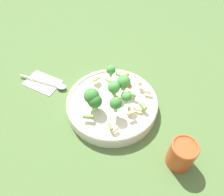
# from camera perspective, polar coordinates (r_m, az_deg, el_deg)

# --- Properties ---
(ground_plane) EXTENTS (3.00, 3.00, 0.00)m
(ground_plane) POSITION_cam_1_polar(r_m,az_deg,el_deg) (0.72, 0.00, -2.69)
(ground_plane) COLOR #4C6B38
(bowl) EXTENTS (0.29, 0.29, 0.04)m
(bowl) POSITION_cam_1_polar(r_m,az_deg,el_deg) (0.70, 0.00, -1.52)
(bowl) COLOR silver
(bowl) RESTS_ON ground_plane
(pasta_salad) EXTENTS (0.23, 0.22, 0.07)m
(pasta_salad) POSITION_cam_1_polar(r_m,az_deg,el_deg) (0.65, -0.62, 1.51)
(pasta_salad) COLOR #8CB766
(pasta_salad) RESTS_ON bowl
(cup) EXTENTS (0.07, 0.07, 0.09)m
(cup) POSITION_cam_1_polar(r_m,az_deg,el_deg) (0.61, 17.74, -13.77)
(cup) COLOR #CC4C23
(cup) RESTS_ON ground_plane
(napkin) EXTENTS (0.15, 0.14, 0.01)m
(napkin) POSITION_cam_1_polar(r_m,az_deg,el_deg) (0.83, -17.70, 3.90)
(napkin) COLOR white
(napkin) RESTS_ON ground_plane
(spoon) EXTENTS (0.16, 0.13, 0.01)m
(spoon) POSITION_cam_1_polar(r_m,az_deg,el_deg) (0.80, -15.70, 3.63)
(spoon) COLOR silver
(spoon) RESTS_ON napkin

